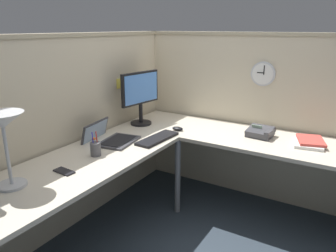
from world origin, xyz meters
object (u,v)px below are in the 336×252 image
Objects in this scene: office_phone at (261,132)px; wall_clock at (263,74)px; laptop at (108,138)px; pen_cup at (96,149)px; monitor at (140,94)px; computer_mouse at (178,129)px; book_stack at (310,142)px; desk_lamp_dome at (3,127)px; cell_phone at (64,171)px; keyboard at (157,138)px.

wall_clock is at bearing 18.55° from office_phone.
laptop is 2.38× the size of pen_cup.
laptop is (-0.53, -0.04, -0.27)m from monitor.
book_stack is at bearing -78.50° from computer_mouse.
pen_cup is at bearing 138.72° from office_phone.
laptop is 1.95× the size of office_phone.
desk_lamp_dome is (-1.42, -0.09, 0.07)m from monitor.
pen_cup is 1.38m from office_phone.
office_phone is at bearing -78.65° from monitor.
wall_clock is (0.31, 0.10, 0.45)m from office_phone.
book_stack reaches higher than cell_phone.
keyboard is 0.31m from computer_mouse.
office_phone is (1.64, -1.00, -0.33)m from desk_lamp_dome.
wall_clock is (0.83, -0.61, 0.48)m from keyboard.
monitor reaches higher than pen_cup.
desk_lamp_dome is 1.95m from office_phone.
desk_lamp_dome is 0.48m from cell_phone.
laptop reaches higher than office_phone.
keyboard is 1.95× the size of wall_clock.
office_phone is (0.22, -1.09, -0.26)m from monitor.
wall_clock is (1.95, -0.90, 0.13)m from desk_lamp_dome.
monitor is 1.55× the size of book_stack.
computer_mouse is at bearing -12.25° from desk_lamp_dome.
cell_phone is at bearing -165.62° from laptop.
keyboard is at bearing 143.73° from wall_clock.
keyboard reaches higher than cell_phone.
desk_lamp_dome is 2.03× the size of office_phone.
computer_mouse is (0.53, -0.35, -0.01)m from laptop.
wall_clock reaches higher than pen_cup.
wall_clock reaches higher than monitor.
pen_cup is 0.56× the size of book_stack.
office_phone is at bearing -29.32° from cell_phone.
monitor is 1.16× the size of keyboard.
office_phone is 0.68× the size of book_stack.
cell_phone is at bearing 136.89° from book_stack.
monitor is at bearing 118.17° from wall_clock.
pen_cup is (0.61, -0.09, -0.31)m from desk_lamp_dome.
desk_lamp_dome is at bearing -177.38° from laptop.
laptop is 1.95× the size of wall_clock.
keyboard is at bearing -14.56° from desk_lamp_dome.
pen_cup is at bearing -167.61° from monitor.
office_phone reaches higher than keyboard.
office_phone reaches higher than book_stack.
keyboard is at bearing -21.00° from pen_cup.
monitor reaches higher than laptop.
office_phone reaches higher than cell_phone.
computer_mouse is at bearing 101.50° from book_stack.
wall_clock reaches higher than desk_lamp_dome.
laptop is 0.96× the size of desk_lamp_dome.
computer_mouse is at bearing -5.80° from cell_phone.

